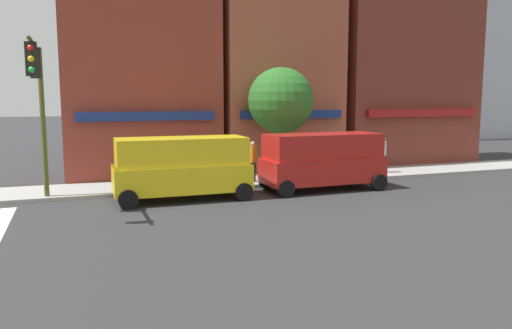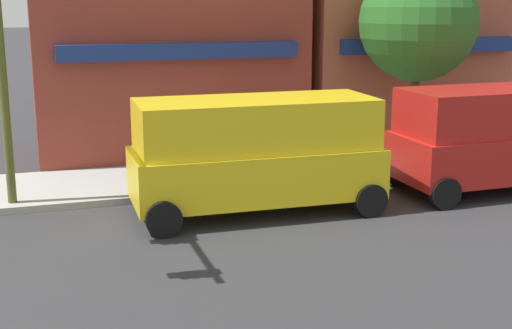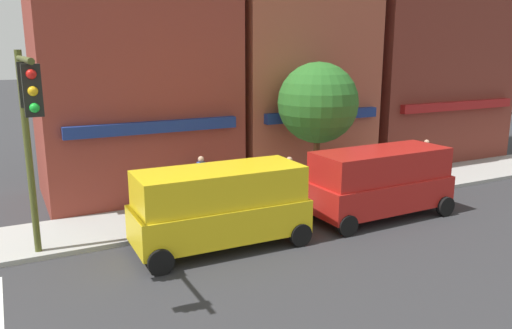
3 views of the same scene
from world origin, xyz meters
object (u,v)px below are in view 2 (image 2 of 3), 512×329
object	(u,v)px
van_yellow	(256,151)
fire_hydrant	(232,165)
pedestrian_blue_shirt	(244,128)
street_tree	(418,23)
pedestrian_orange_vest	(369,132)
van_red	(504,134)

from	to	relation	value
van_yellow	fire_hydrant	distance (m)	1.83
pedestrian_blue_shirt	fire_hydrant	distance (m)	2.22
pedestrian_blue_shirt	street_tree	size ratio (longest dim) A/B	0.35
pedestrian_orange_vest	street_tree	bearing A→B (deg)	15.09
van_yellow	pedestrian_blue_shirt	size ratio (longest dim) A/B	2.85
fire_hydrant	van_red	bearing A→B (deg)	-16.01
van_red	pedestrian_orange_vest	size ratio (longest dim) A/B	2.85
pedestrian_blue_shirt	street_tree	bearing A→B (deg)	165.60
van_red	pedestrian_blue_shirt	size ratio (longest dim) A/B	2.85
fire_hydrant	pedestrian_blue_shirt	bearing A→B (deg)	65.92
pedestrian_orange_vest	street_tree	distance (m)	3.12
pedestrian_orange_vest	fire_hydrant	size ratio (longest dim) A/B	2.10
van_yellow	street_tree	distance (m)	6.36
pedestrian_orange_vest	van_yellow	bearing A→B (deg)	-156.53
van_yellow	van_red	bearing A→B (deg)	1.09
van_yellow	pedestrian_orange_vest	xyz separation A→B (m)	(3.59, 2.14, -0.21)
van_red	street_tree	world-z (taller)	street_tree
pedestrian_orange_vest	van_red	bearing A→B (deg)	-50.24
pedestrian_orange_vest	fire_hydrant	bearing A→B (deg)	179.58
pedestrian_orange_vest	fire_hydrant	distance (m)	3.68
van_red	street_tree	size ratio (longest dim) A/B	1.00
van_yellow	pedestrian_blue_shirt	bearing A→B (deg)	78.06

